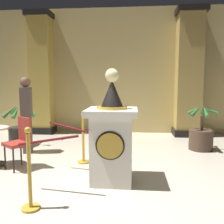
% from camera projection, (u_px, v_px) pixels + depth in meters
% --- Properties ---
extents(ground_plane, '(10.19, 10.19, 0.00)m').
position_uv_depth(ground_plane, '(92.00, 187.00, 3.77)').
color(ground_plane, beige).
extents(back_wall, '(10.19, 0.16, 3.92)m').
position_uv_depth(back_wall, '(114.00, 72.00, 7.82)').
color(back_wall, tan).
rests_on(back_wall, ground_plane).
extents(pedestal_clock, '(0.81, 0.81, 1.83)m').
position_uv_depth(pedestal_clock, '(112.00, 138.00, 3.93)').
color(pedestal_clock, silver).
rests_on(pedestal_clock, ground_plane).
extents(stanchion_near, '(0.24, 0.24, 1.01)m').
position_uv_depth(stanchion_near, '(83.00, 145.00, 4.90)').
color(stanchion_near, gold).
rests_on(stanchion_near, ground_plane).
extents(stanchion_far, '(0.24, 0.24, 1.07)m').
position_uv_depth(stanchion_far, '(30.00, 181.00, 3.08)').
color(stanchion_far, gold).
rests_on(stanchion_far, ground_plane).
extents(velvet_rope, '(1.09, 1.12, 0.22)m').
position_uv_depth(velvet_rope, '(62.00, 134.00, 3.94)').
color(velvet_rope, '#591419').
extents(column_left, '(0.78, 0.78, 3.76)m').
position_uv_depth(column_left, '(42.00, 74.00, 7.73)').
color(column_left, black).
rests_on(column_left, ground_plane).
extents(column_right, '(0.87, 0.87, 3.76)m').
position_uv_depth(column_right, '(188.00, 74.00, 7.33)').
color(column_right, black).
rests_on(column_right, ground_plane).
extents(potted_palm_left, '(0.82, 0.88, 1.10)m').
position_uv_depth(potted_palm_left, '(20.00, 133.00, 6.26)').
color(potted_palm_left, '#2D2823').
rests_on(potted_palm_left, ground_plane).
extents(potted_palm_right, '(0.68, 0.66, 1.11)m').
position_uv_depth(potted_palm_right, '(201.00, 137.00, 5.86)').
color(potted_palm_right, '#4C3828').
rests_on(potted_palm_right, ground_plane).
extents(bystander_guest, '(0.31, 0.41, 1.74)m').
position_uv_depth(bystander_guest, '(27.00, 113.00, 5.57)').
color(bystander_guest, brown).
rests_on(bystander_guest, ground_plane).
extents(cafe_chair_red, '(0.56, 0.56, 0.96)m').
position_uv_depth(cafe_chair_red, '(20.00, 138.00, 4.57)').
color(cafe_chair_red, black).
rests_on(cafe_chair_red, ground_plane).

